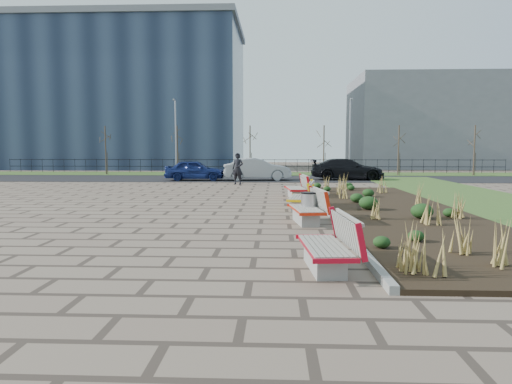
{
  "coord_description": "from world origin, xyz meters",
  "views": [
    {
      "loc": [
        2.1,
        -10.85,
        2.26
      ],
      "look_at": [
        1.5,
        3.0,
        0.9
      ],
      "focal_mm": 32.0,
      "sensor_mm": 36.0,
      "label": 1
    }
  ],
  "objects_px": {
    "bench_c": "(300,196)",
    "litter_bin": "(309,207)",
    "bench_d": "(296,187)",
    "lamp_east": "(350,138)",
    "car_silver": "(257,169)",
    "bench_a": "(324,243)",
    "car_blue": "(195,170)",
    "bench_b": "(306,207)",
    "lamp_west": "(176,138)",
    "pedestrian": "(238,169)",
    "car_black": "(347,169)"
  },
  "relations": [
    {
      "from": "litter_bin",
      "to": "bench_b",
      "type": "bearing_deg",
      "value": -108.57
    },
    {
      "from": "lamp_east",
      "to": "pedestrian",
      "type": "bearing_deg",
      "value": -132.22
    },
    {
      "from": "litter_bin",
      "to": "car_silver",
      "type": "distance_m",
      "value": 17.45
    },
    {
      "from": "bench_a",
      "to": "bench_c",
      "type": "height_order",
      "value": "same"
    },
    {
      "from": "litter_bin",
      "to": "pedestrian",
      "type": "relative_size",
      "value": 0.45
    },
    {
      "from": "bench_c",
      "to": "litter_bin",
      "type": "xyz_separation_m",
      "value": [
        0.12,
        -2.75,
        -0.06
      ]
    },
    {
      "from": "bench_a",
      "to": "car_silver",
      "type": "height_order",
      "value": "car_silver"
    },
    {
      "from": "lamp_west",
      "to": "lamp_east",
      "type": "bearing_deg",
      "value": 0.0
    },
    {
      "from": "bench_c",
      "to": "car_black",
      "type": "xyz_separation_m",
      "value": [
        4.07,
        15.3,
        0.25
      ]
    },
    {
      "from": "lamp_east",
      "to": "bench_a",
      "type": "bearing_deg",
      "value": -99.94
    },
    {
      "from": "car_silver",
      "to": "lamp_west",
      "type": "xyz_separation_m",
      "value": [
        -6.81,
        5.66,
        2.26
      ]
    },
    {
      "from": "bench_d",
      "to": "lamp_east",
      "type": "distance_m",
      "value": 17.41
    },
    {
      "from": "car_blue",
      "to": "lamp_east",
      "type": "xyz_separation_m",
      "value": [
        11.41,
        5.92,
        2.33
      ]
    },
    {
      "from": "pedestrian",
      "to": "bench_d",
      "type": "bearing_deg",
      "value": -47.82
    },
    {
      "from": "pedestrian",
      "to": "bench_c",
      "type": "bearing_deg",
      "value": -55.19
    },
    {
      "from": "car_blue",
      "to": "bench_d",
      "type": "bearing_deg",
      "value": -151.59
    },
    {
      "from": "car_blue",
      "to": "car_silver",
      "type": "relative_size",
      "value": 0.89
    },
    {
      "from": "bench_a",
      "to": "pedestrian",
      "type": "xyz_separation_m",
      "value": [
        -3.22,
        19.47,
        0.46
      ]
    },
    {
      "from": "bench_c",
      "to": "bench_d",
      "type": "distance_m",
      "value": 3.73
    },
    {
      "from": "pedestrian",
      "to": "bench_b",
      "type": "bearing_deg",
      "value": -58.58
    },
    {
      "from": "car_silver",
      "to": "lamp_east",
      "type": "bearing_deg",
      "value": -59.51
    },
    {
      "from": "bench_b",
      "to": "lamp_east",
      "type": "distance_m",
      "value": 23.99
    },
    {
      "from": "pedestrian",
      "to": "car_silver",
      "type": "height_order",
      "value": "pedestrian"
    },
    {
      "from": "bench_a",
      "to": "bench_b",
      "type": "distance_m",
      "value": 5.2
    },
    {
      "from": "bench_d",
      "to": "pedestrian",
      "type": "bearing_deg",
      "value": 107.98
    },
    {
      "from": "car_blue",
      "to": "litter_bin",
      "type": "bearing_deg",
      "value": -161.88
    },
    {
      "from": "bench_b",
      "to": "lamp_east",
      "type": "xyz_separation_m",
      "value": [
        5.0,
        23.33,
        2.54
      ]
    },
    {
      "from": "car_silver",
      "to": "lamp_west",
      "type": "bearing_deg",
      "value": 42.51
    },
    {
      "from": "litter_bin",
      "to": "lamp_east",
      "type": "height_order",
      "value": "lamp_east"
    },
    {
      "from": "bench_a",
      "to": "car_blue",
      "type": "distance_m",
      "value": 23.5
    },
    {
      "from": "bench_b",
      "to": "car_silver",
      "type": "relative_size",
      "value": 0.46
    },
    {
      "from": "bench_b",
      "to": "bench_a",
      "type": "bearing_deg",
      "value": -97.9
    },
    {
      "from": "bench_c",
      "to": "car_silver",
      "type": "bearing_deg",
      "value": 106.39
    },
    {
      "from": "car_silver",
      "to": "bench_a",
      "type": "bearing_deg",
      "value": 177.7
    },
    {
      "from": "bench_b",
      "to": "bench_d",
      "type": "distance_m",
      "value": 6.85
    },
    {
      "from": "bench_c",
      "to": "bench_d",
      "type": "relative_size",
      "value": 1.0
    },
    {
      "from": "bench_b",
      "to": "litter_bin",
      "type": "distance_m",
      "value": 0.4
    },
    {
      "from": "bench_b",
      "to": "car_black",
      "type": "height_order",
      "value": "car_black"
    },
    {
      "from": "litter_bin",
      "to": "car_black",
      "type": "distance_m",
      "value": 18.48
    },
    {
      "from": "lamp_west",
      "to": "lamp_east",
      "type": "height_order",
      "value": "same"
    },
    {
      "from": "bench_c",
      "to": "litter_bin",
      "type": "height_order",
      "value": "bench_c"
    },
    {
      "from": "bench_d",
      "to": "car_silver",
      "type": "xyz_separation_m",
      "value": [
        -2.19,
        10.81,
        0.28
      ]
    },
    {
      "from": "bench_d",
      "to": "car_black",
      "type": "xyz_separation_m",
      "value": [
        4.07,
        11.57,
        0.25
      ]
    },
    {
      "from": "bench_a",
      "to": "bench_c",
      "type": "distance_m",
      "value": 8.32
    },
    {
      "from": "bench_a",
      "to": "bench_d",
      "type": "relative_size",
      "value": 1.0
    },
    {
      "from": "litter_bin",
      "to": "lamp_east",
      "type": "xyz_separation_m",
      "value": [
        4.88,
        22.96,
        2.6
      ]
    },
    {
      "from": "bench_d",
      "to": "car_silver",
      "type": "height_order",
      "value": "car_silver"
    },
    {
      "from": "litter_bin",
      "to": "pedestrian",
      "type": "xyz_separation_m",
      "value": [
        -3.35,
        13.89,
        0.53
      ]
    },
    {
      "from": "pedestrian",
      "to": "lamp_east",
      "type": "relative_size",
      "value": 0.32
    },
    {
      "from": "bench_b",
      "to": "car_blue",
      "type": "height_order",
      "value": "car_blue"
    }
  ]
}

